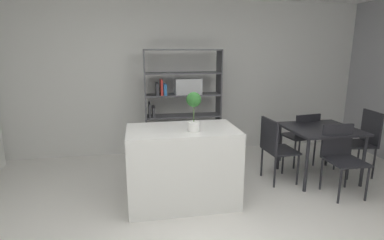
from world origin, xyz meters
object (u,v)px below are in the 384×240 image
object	(u,v)px
dining_table	(320,133)
dining_chair_island_side	(275,144)
dining_chair_far	(302,134)
dining_chair_near	(341,153)
potted_plant_on_island	(194,108)
open_bookshelf	(181,102)
dining_chair_window_side	(363,137)
kitchen_island	(182,166)

from	to	relation	value
dining_table	dining_chair_island_side	size ratio (longest dim) A/B	1.06
dining_table	dining_chair_far	xyz separation A→B (m)	(0.01, 0.48, -0.14)
dining_chair_island_side	dining_chair_near	bearing A→B (deg)	-126.38
potted_plant_on_island	open_bookshelf	size ratio (longest dim) A/B	0.24
dining_table	dining_chair_window_side	world-z (taller)	dining_chair_window_side
dining_table	dining_chair_window_side	size ratio (longest dim) A/B	0.99
dining_chair_near	dining_chair_window_side	bearing A→B (deg)	34.28
dining_chair_far	dining_chair_island_side	bearing A→B (deg)	26.41
open_bookshelf	dining_chair_window_side	bearing A→B (deg)	-25.42
potted_plant_on_island	dining_chair_near	world-z (taller)	potted_plant_on_island
open_bookshelf	dining_chair_window_side	xyz separation A→B (m)	(2.54, -1.21, -0.42)
potted_plant_on_island	open_bookshelf	distance (m)	1.71
dining_table	dining_chair_island_side	distance (m)	0.71
potted_plant_on_island	dining_chair_window_side	xyz separation A→B (m)	(2.64, 0.48, -0.62)
kitchen_island	dining_chair_near	world-z (taller)	kitchen_island
kitchen_island	open_bookshelf	xyz separation A→B (m)	(0.21, 1.55, 0.53)
potted_plant_on_island	dining_chair_far	xyz separation A→B (m)	(1.95, 0.97, -0.67)
dining_chair_near	dining_chair_far	size ratio (longest dim) A/B	1.03
potted_plant_on_island	dining_chair_near	xyz separation A→B (m)	(1.94, 0.02, -0.66)
dining_table	dining_chair_far	distance (m)	0.50
kitchen_island	dining_chair_window_side	size ratio (longest dim) A/B	1.34
dining_chair_window_side	kitchen_island	bearing A→B (deg)	-76.20
dining_chair_window_side	dining_chair_near	size ratio (longest dim) A/B	1.09
dining_chair_window_side	dining_chair_near	world-z (taller)	dining_chair_window_side
potted_plant_on_island	dining_table	size ratio (longest dim) A/B	0.46
open_bookshelf	dining_chair_window_side	world-z (taller)	open_bookshelf
dining_chair_island_side	dining_chair_far	distance (m)	0.86
dining_chair_island_side	dining_chair_far	bearing A→B (deg)	-58.09
dining_chair_window_side	dining_chair_near	bearing A→B (deg)	-49.91
kitchen_island	dining_chair_island_side	bearing A→B (deg)	14.40
potted_plant_on_island	dining_table	world-z (taller)	potted_plant_on_island
dining_chair_window_side	dining_chair_island_side	bearing A→B (deg)	-83.57
dining_chair_near	open_bookshelf	bearing A→B (deg)	138.75
potted_plant_on_island	open_bookshelf	xyz separation A→B (m)	(0.10, 1.69, -0.21)
kitchen_island	dining_chair_near	xyz separation A→B (m)	(2.05, -0.12, 0.07)
dining_table	dining_chair_window_side	xyz separation A→B (m)	(0.70, -0.01, -0.10)
kitchen_island	dining_chair_far	bearing A→B (deg)	21.96
dining_table	dining_chair_window_side	distance (m)	0.71
potted_plant_on_island	dining_chair_near	size ratio (longest dim) A/B	0.50
dining_chair_window_side	dining_chair_island_side	distance (m)	1.40
potted_plant_on_island	dining_chair_far	distance (m)	2.28
dining_chair_island_side	dining_chair_far	world-z (taller)	dining_chair_island_side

